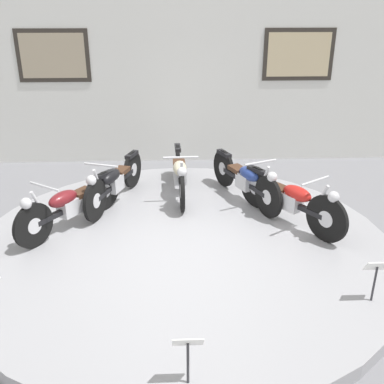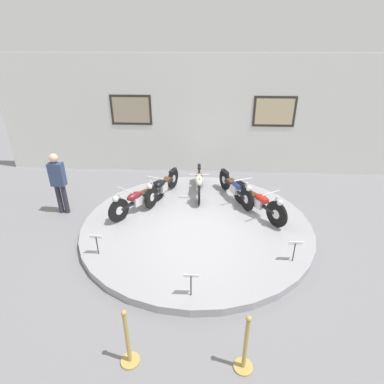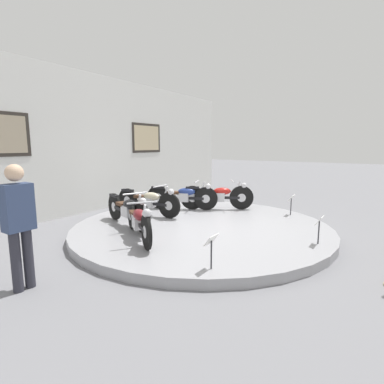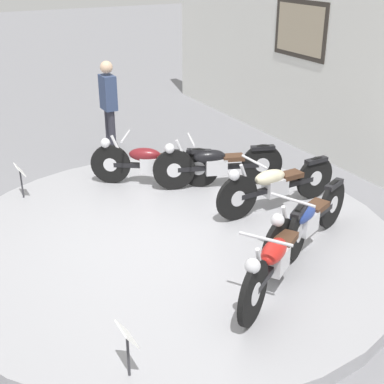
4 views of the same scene
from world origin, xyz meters
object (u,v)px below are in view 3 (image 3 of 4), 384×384
object	(u,v)px
motorcycle_black	(128,209)
visitor_standing	(19,220)
info_placard_front_left	(211,244)
motorcycle_red	(218,195)
motorcycle_cream	(149,200)
info_placard_front_centre	(319,224)
motorcycle_maroon	(138,219)
info_placard_front_right	(291,201)
motorcycle_blue	(183,196)

from	to	relation	value
motorcycle_black	visitor_standing	distance (m)	2.75
motorcycle_black	info_placard_front_left	world-z (taller)	motorcycle_black
motorcycle_red	motorcycle_cream	bearing A→B (deg)	143.91
motorcycle_red	info_placard_front_centre	xyz separation A→B (m)	(-1.57, -2.90, -0.03)
info_placard_front_centre	motorcycle_maroon	bearing A→B (deg)	118.47
info_placard_front_centre	info_placard_front_right	world-z (taller)	same
visitor_standing	info_placard_front_left	bearing A→B (deg)	-50.17
motorcycle_red	info_placard_front_right	xyz separation A→B (m)	(0.46, -1.85, -0.03)
motorcycle_red	info_placard_front_centre	size ratio (longest dim) A/B	3.32
motorcycle_blue	motorcycle_red	distance (m)	0.97
motorcycle_black	motorcycle_maroon	bearing A→B (deg)	-122.90
motorcycle_maroon	motorcycle_black	xyz separation A→B (m)	(0.53, 0.82, 0.01)
motorcycle_cream	motorcycle_red	size ratio (longest dim) A/B	1.16
info_placard_front_left	info_placard_front_centre	xyz separation A→B (m)	(2.03, -1.05, 0.00)
info_placard_front_left	info_placard_front_centre	distance (m)	2.28
info_placard_front_centre	visitor_standing	distance (m)	4.77
motorcycle_blue	motorcycle_red	size ratio (longest dim) A/B	1.09
motorcycle_black	info_placard_front_centre	bearing A→B (deg)	-74.34
motorcycle_cream	visitor_standing	distance (m)	3.83
info_placard_front_right	info_placard_front_left	bearing A→B (deg)	180.00
motorcycle_black	motorcycle_cream	distance (m)	1.09
info_placard_front_right	info_placard_front_centre	bearing A→B (deg)	-152.55
motorcycle_cream	visitor_standing	size ratio (longest dim) A/B	1.17
motorcycle_maroon	motorcycle_black	world-z (taller)	motorcycle_black
motorcycle_black	info_placard_front_right	world-z (taller)	motorcycle_black
motorcycle_cream	info_placard_front_centre	bearing A→B (deg)	-90.02
motorcycle_cream	info_placard_front_right	xyz separation A→B (m)	(2.02, -2.99, -0.01)
info_placard_front_left	info_placard_front_right	world-z (taller)	same
info_placard_front_centre	motorcycle_blue	bearing A→B (deg)	74.31
motorcycle_red	visitor_standing	xyz separation A→B (m)	(-5.23, 0.12, 0.40)
motorcycle_black	info_placard_front_centre	distance (m)	3.86
motorcycle_maroon	motorcycle_black	distance (m)	0.98
motorcycle_blue	motorcycle_red	world-z (taller)	motorcycle_red
motorcycle_black	info_placard_front_right	bearing A→B (deg)	-40.97
motorcycle_black	info_placard_front_left	size ratio (longest dim) A/B	3.69
motorcycle_maroon	motorcycle_blue	world-z (taller)	motorcycle_blue
info_placard_front_left	motorcycle_red	bearing A→B (deg)	27.19
motorcycle_red	info_placard_front_centre	distance (m)	3.30
motorcycle_red	info_placard_front_left	size ratio (longest dim) A/B	3.32
motorcycle_maroon	motorcycle_red	world-z (taller)	motorcycle_red
motorcycle_black	info_placard_front_right	xyz separation A→B (m)	(3.07, -2.66, -0.01)
motorcycle_black	motorcycle_red	size ratio (longest dim) A/B	1.11
info_placard_front_left	motorcycle_maroon	bearing A→B (deg)	76.15
motorcycle_maroon	motorcycle_red	size ratio (longest dim) A/B	0.97
motorcycle_red	info_placard_front_right	size ratio (longest dim) A/B	3.32
motorcycle_maroon	info_placard_front_right	distance (m)	4.04
motorcycle_red	info_placard_front_right	world-z (taller)	motorcycle_red
info_placard_front_left	info_placard_front_right	distance (m)	4.05
motorcycle_black	motorcycle_red	bearing A→B (deg)	-17.37
motorcycle_cream	motorcycle_blue	xyz separation A→B (m)	(1.04, -0.32, 0.00)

